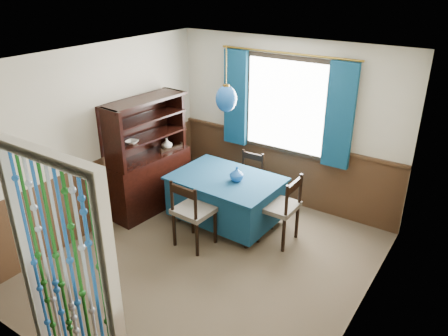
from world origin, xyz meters
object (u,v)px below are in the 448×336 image
Objects in this scene: pendant_lamp at (226,99)px; vase_table at (237,175)px; chair_left at (179,175)px; chair_right at (281,207)px; sideboard at (149,172)px; vase_sideboard at (167,143)px; dining_table at (226,197)px; chair_far at (248,178)px; chair_near at (193,212)px; bowl_shelf at (132,142)px.

pendant_lamp is 4.54× the size of vase_table.
chair_left is 1.77m from chair_right.
sideboard is 1.74m from pendant_lamp.
vase_sideboard is (-1.13, 0.09, -0.88)m from pendant_lamp.
chair_far reaches higher than dining_table.
vase_sideboard is at bearing -80.91° from chair_left.
chair_far is (0.03, 1.35, -0.06)m from chair_near.
bowl_shelf is at bearing 107.78° from chair_right.
sideboard reaches higher than chair_near.
vase_sideboard is (0.00, 0.70, -0.24)m from bowl_shelf.
chair_near is at bearing 87.59° from chair_far.
vase_table is at bearing 76.77° from chair_near.
chair_right reaches higher than chair_near.
chair_far is at bearing 25.66° from vase_sideboard.
sideboard is at bearing 36.05° from chair_far.
dining_table is 1.82× the size of chair_far.
dining_table is at bearing 90.08° from chair_far.
chair_near is 5.12× the size of vase_sideboard.
pendant_lamp reaches higher than chair_right.
chair_far is 1.49m from sideboard.
chair_right is 5.17× the size of vase_table.
chair_left is at bearing 88.30° from chair_right.
sideboard is 2.04× the size of pendant_lamp.
pendant_lamp is 1.04m from vase_table.
bowl_shelf is 1.00× the size of vase_sideboard.
dining_table is at bearing 17.77° from sideboard.
chair_right is 1.58m from pendant_lamp.
pendant_lamp reaches higher than dining_table.
chair_left is 0.46m from sideboard.
sideboard reaches higher than vase_sideboard.
chair_right is 1.14× the size of pendant_lamp.
chair_near is at bearing 129.47° from chair_right.
chair_near is at bearing -106.48° from vase_table.
pendant_lamp is (-0.85, -0.01, 1.33)m from chair_right.
vase_table is (0.17, 0.00, -1.03)m from pendant_lamp.
chair_near is at bearing -16.05° from sideboard.
vase_sideboard is (-0.22, 0.02, 0.46)m from chair_left.
vase_table is 1.00× the size of vase_sideboard.
pendant_lamp is 4.52× the size of vase_sideboard.
pendant_lamp is (0.04, 0.71, 1.33)m from chair_near.
dining_table is 8.19× the size of bowl_shelf.
chair_left is at bearing 141.03° from chair_near.
vase_table is 1.00× the size of bowl_shelf.
dining_table is 0.92m from chair_left.
sideboard is at bearing -165.42° from dining_table.
chair_right is 0.56× the size of sideboard.
chair_left is at bearing -4.44° from vase_sideboard.
bowl_shelf is at bearing -90.00° from vase_sideboard.
chair_left is (-0.87, 0.79, -0.01)m from chair_near.
chair_right reaches higher than chair_far.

